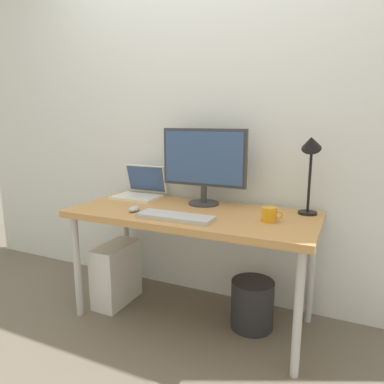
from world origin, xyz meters
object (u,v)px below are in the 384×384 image
at_px(desk_lamp, 311,156).
at_px(wastebasket, 252,304).
at_px(keyboard, 175,217).
at_px(mouse, 134,209).
at_px(desk, 192,221).
at_px(computer_tower, 116,273).
at_px(monitor, 204,162).
at_px(coffee_mug, 270,215).
at_px(laptop, 141,189).

height_order(desk_lamp, wastebasket, desk_lamp).
bearing_deg(keyboard, mouse, 172.56).
distance_m(desk, keyboard, 0.20).
distance_m(desk, computer_tower, 0.72).
height_order(desk, wastebasket, desk).
bearing_deg(monitor, coffee_mug, -24.99).
relative_size(coffee_mug, wastebasket, 0.39).
bearing_deg(wastebasket, desk_lamp, 26.82).
xyz_separation_m(desk, desk_lamp, (0.65, 0.20, 0.41)).
relative_size(desk_lamp, wastebasket, 1.62).
xyz_separation_m(desk, mouse, (-0.32, -0.15, 0.08)).
bearing_deg(keyboard, coffee_mug, 18.28).
relative_size(desk, desk_lamp, 3.08).
distance_m(laptop, mouse, 0.42).
bearing_deg(desk_lamp, coffee_mug, -126.63).
bearing_deg(desk, coffee_mug, -3.30).
bearing_deg(desk, computer_tower, -177.19).
height_order(desk_lamp, keyboard, desk_lamp).
bearing_deg(laptop, monitor, -2.16).
distance_m(laptop, coffee_mug, 1.01).
bearing_deg(coffee_mug, laptop, 166.03).
relative_size(desk_lamp, mouse, 5.39).
bearing_deg(mouse, desk_lamp, 20.02).
distance_m(coffee_mug, computer_tower, 1.18).
height_order(monitor, coffee_mug, monitor).
bearing_deg(coffee_mug, keyboard, -161.72).
bearing_deg(mouse, keyboard, -7.44).
bearing_deg(wastebasket, coffee_mug, -42.19).
bearing_deg(mouse, monitor, 48.50).
distance_m(desk, desk_lamp, 0.79).
xyz_separation_m(keyboard, coffee_mug, (0.49, 0.16, 0.03)).
relative_size(monitor, mouse, 6.32).
bearing_deg(keyboard, monitor, 88.63).
height_order(monitor, desk_lamp, monitor).
height_order(coffee_mug, wastebasket, coffee_mug).
bearing_deg(monitor, laptop, 177.84).
relative_size(monitor, laptop, 1.78).
distance_m(coffee_mug, wastebasket, 0.62).
relative_size(monitor, computer_tower, 1.36).
xyz_separation_m(keyboard, wastebasket, (0.39, 0.25, -0.57)).
bearing_deg(computer_tower, keyboard, -16.50).
bearing_deg(computer_tower, laptop, 76.23).
distance_m(desk, mouse, 0.36).
bearing_deg(laptop, coffee_mug, -13.97).
xyz_separation_m(keyboard, mouse, (-0.30, 0.04, 0.01)).
relative_size(monitor, wastebasket, 1.90).
distance_m(computer_tower, wastebasket, 0.95).
bearing_deg(laptop, keyboard, -39.78).
bearing_deg(laptop, mouse, -62.77).
bearing_deg(coffee_mug, desk_lamp, 53.37).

